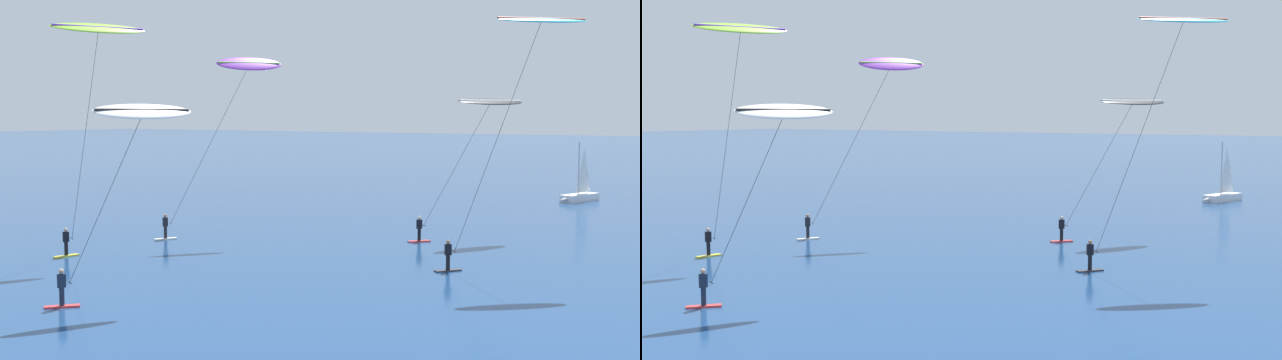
# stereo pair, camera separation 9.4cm
# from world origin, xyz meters

# --- Properties ---
(sailboat_near) EXTENTS (2.74, 5.93, 5.70)m
(sailboat_near) POSITION_xyz_m (0.25, 67.51, 0.64)
(sailboat_near) COLOR white
(sailboat_near) RESTS_ON ground
(kitesurfer_lime) EXTENTS (3.55, 5.58, 13.87)m
(kitesurfer_lime) POSITION_xyz_m (-16.58, 22.93, 12.36)
(kitesurfer_lime) COLOR yellow
(kitesurfer_lime) RESTS_ON ground
(kitesurfer_black) EXTENTS (5.42, 8.87, 9.55)m
(kitesurfer_black) POSITION_xyz_m (0.38, 42.21, 8.65)
(kitesurfer_black) COLOR red
(kitesurfer_black) RESTS_ON ground
(kitesurfer_cyan) EXTENTS (6.68, 6.38, 13.69)m
(kitesurfer_cyan) POSITION_xyz_m (6.73, 32.23, 12.28)
(kitesurfer_cyan) COLOR #2D2D33
(kitesurfer_cyan) RESTS_ON ground
(kitesurfer_purple) EXTENTS (6.13, 7.47, 12.37)m
(kitesurfer_purple) POSITION_xyz_m (-13.69, 33.21, 10.83)
(kitesurfer_purple) COLOR silver
(kitesurfer_purple) RESTS_ON ground
(kitesurfer_white) EXTENTS (3.81, 6.48, 8.97)m
(kitesurfer_white) POSITION_xyz_m (-6.20, 15.74, 7.74)
(kitesurfer_white) COLOR red
(kitesurfer_white) RESTS_ON ground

